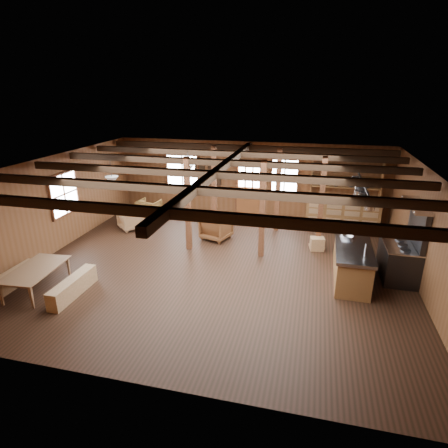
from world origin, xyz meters
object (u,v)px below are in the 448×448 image
(armchair_b, at_px, (216,227))
(commercial_range, at_px, (401,254))
(dining_table, at_px, (38,280))
(armchair_c, at_px, (131,219))
(kitchen_island, at_px, (352,260))
(armchair_a, at_px, (149,209))

(armchair_b, bearing_deg, commercial_range, -177.89)
(dining_table, relative_size, armchair_c, 2.18)
(kitchen_island, relative_size, commercial_range, 1.27)
(commercial_range, xyz_separation_m, armchair_b, (-5.25, 1.39, -0.25))
(commercial_range, height_order, armchair_b, commercial_range)
(commercial_range, xyz_separation_m, armchair_c, (-8.34, 1.57, -0.29))
(kitchen_island, bearing_deg, armchair_b, 157.77)
(armchair_a, bearing_deg, commercial_range, 166.14)
(commercial_range, xyz_separation_m, dining_table, (-8.55, -2.83, -0.35))
(armchair_c, bearing_deg, armchair_b, -142.40)
(armchair_c, bearing_deg, kitchen_island, -154.18)
(armchair_b, bearing_deg, kitchen_island, 173.66)
(dining_table, distance_m, armchair_c, 4.40)
(dining_table, distance_m, armchair_b, 5.36)
(armchair_b, bearing_deg, armchair_c, 13.73)
(commercial_range, relative_size, armchair_c, 2.61)
(armchair_b, bearing_deg, dining_table, 68.96)
(kitchen_island, bearing_deg, commercial_range, 16.96)
(armchair_b, bearing_deg, armchair_a, -8.07)
(armchair_c, bearing_deg, armchair_a, -54.80)
(kitchen_island, bearing_deg, armchair_a, 157.03)
(kitchen_island, distance_m, armchair_b, 4.39)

